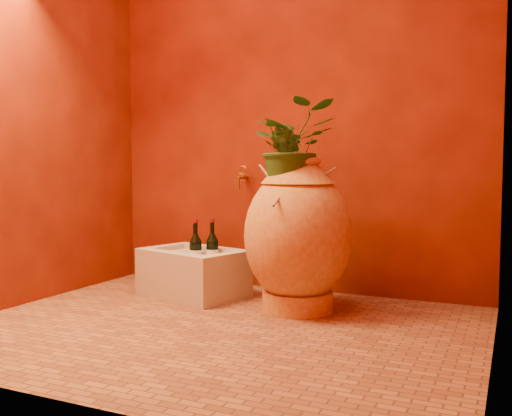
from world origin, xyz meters
The scene contains 12 objects.
floor centered at (0.00, 0.00, 0.00)m, with size 2.50×2.50×0.00m, color #965831.
wall_back centered at (0.00, 1.00, 1.25)m, with size 2.50×0.02×2.50m, color #521204.
wall_left centered at (-1.25, 0.00, 1.25)m, with size 0.02×2.00×2.50m, color #521204.
wall_right centered at (1.25, 0.00, 1.25)m, with size 0.02×2.00×2.50m, color #521204.
amphora centered at (0.24, 0.48, 0.42)m, with size 0.67×0.67×0.85m.
stone_basin centered at (-0.47, 0.56, 0.14)m, with size 0.71×0.59×0.29m.
wine_bottle_a centered at (-0.48, 0.60, 0.26)m, with size 0.07×0.07×0.30m.
wine_bottle_b centered at (-0.45, 0.56, 0.27)m, with size 0.08×0.08×0.32m.
wine_bottle_c centered at (-0.37, 0.62, 0.27)m, with size 0.08×0.08×0.32m.
wall_tap centered at (-0.31, 0.92, 0.73)m, with size 0.07×0.14×0.15m.
plant_main centered at (0.21, 0.47, 0.90)m, with size 0.44×0.38×0.49m, color #214819.
plant_side centered at (0.19, 0.43, 0.83)m, with size 0.19×0.16×0.35m, color #214819.
Camera 1 is at (1.32, -2.43, 0.78)m, focal length 40.00 mm.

